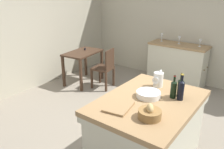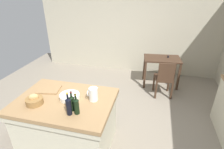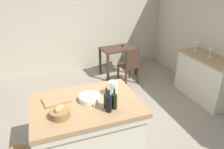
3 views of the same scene
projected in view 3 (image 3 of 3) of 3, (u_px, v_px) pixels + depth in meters
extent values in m
plane|color=gray|center=(104.00, 121.00, 3.77)|extent=(6.76, 6.76, 0.00)
cube|color=#B2AA93|center=(73.00, 24.00, 5.43)|extent=(5.32, 0.12, 2.60)
cube|color=#99754C|center=(86.00, 105.00, 2.75)|extent=(1.43, 1.03, 0.06)
cube|color=beige|center=(86.00, 109.00, 2.78)|extent=(1.41, 1.01, 0.08)
cube|color=beige|center=(88.00, 130.00, 2.93)|extent=(1.35, 0.95, 0.82)
cube|color=#99754C|center=(208.00, 58.00, 4.15)|extent=(0.52, 1.29, 0.04)
cube|color=beige|center=(204.00, 79.00, 4.35)|extent=(0.49, 1.26, 0.89)
cube|color=#3D281C|center=(118.00, 48.00, 5.33)|extent=(0.96, 0.66, 0.04)
cube|color=#3D281C|center=(108.00, 68.00, 5.12)|extent=(0.06, 0.06, 0.72)
cube|color=#3D281C|center=(136.00, 62.00, 5.46)|extent=(0.06, 0.06, 0.72)
cube|color=#3D281C|center=(100.00, 61.00, 5.52)|extent=(0.06, 0.06, 0.72)
cube|color=#3D281C|center=(127.00, 57.00, 5.85)|extent=(0.06, 0.06, 0.72)
cylinder|color=black|center=(122.00, 46.00, 5.41)|extent=(0.04, 0.04, 0.05)
cube|color=#3D281C|center=(128.00, 65.00, 5.02)|extent=(0.46, 0.46, 0.04)
cube|color=#3D281C|center=(133.00, 59.00, 4.78)|extent=(0.36, 0.09, 0.42)
cube|color=#3D281C|center=(130.00, 70.00, 5.34)|extent=(0.05, 0.05, 0.43)
cube|color=#3D281C|center=(118.00, 73.00, 5.18)|extent=(0.05, 0.05, 0.43)
cube|color=#3D281C|center=(138.00, 75.00, 5.05)|extent=(0.05, 0.05, 0.43)
cube|color=#3D281C|center=(126.00, 79.00, 4.89)|extent=(0.05, 0.05, 0.43)
cylinder|color=white|center=(113.00, 88.00, 2.90)|extent=(0.13, 0.13, 0.20)
cone|color=white|center=(117.00, 80.00, 2.88)|extent=(0.07, 0.04, 0.06)
torus|color=white|center=(108.00, 88.00, 2.88)|extent=(0.02, 0.10, 0.10)
cylinder|color=white|center=(90.00, 98.00, 2.78)|extent=(0.29, 0.29, 0.07)
cylinder|color=olive|center=(60.00, 114.00, 2.44)|extent=(0.24, 0.24, 0.09)
ellipsoid|color=tan|center=(59.00, 109.00, 2.41)|extent=(0.15, 0.13, 0.10)
cube|color=#99754C|center=(56.00, 100.00, 2.77)|extent=(0.38, 0.31, 0.02)
cylinder|color=black|center=(114.00, 102.00, 2.58)|extent=(0.07, 0.07, 0.20)
cone|color=black|center=(114.00, 94.00, 2.53)|extent=(0.07, 0.07, 0.02)
cylinder|color=black|center=(114.00, 91.00, 2.51)|extent=(0.03, 0.03, 0.07)
cylinder|color=#B29933|center=(114.00, 88.00, 2.50)|extent=(0.03, 0.03, 0.01)
cylinder|color=black|center=(107.00, 101.00, 2.60)|extent=(0.07, 0.07, 0.20)
cone|color=black|center=(107.00, 94.00, 2.55)|extent=(0.07, 0.07, 0.02)
cylinder|color=black|center=(106.00, 90.00, 2.53)|extent=(0.03, 0.03, 0.07)
cylinder|color=maroon|center=(106.00, 88.00, 2.52)|extent=(0.03, 0.03, 0.01)
cylinder|color=black|center=(109.00, 104.00, 2.51)|extent=(0.07, 0.07, 0.22)
cone|color=black|center=(109.00, 95.00, 2.46)|extent=(0.07, 0.07, 0.03)
cylinder|color=black|center=(109.00, 91.00, 2.44)|extent=(0.03, 0.03, 0.08)
cylinder|color=#B29933|center=(109.00, 89.00, 2.42)|extent=(0.03, 0.03, 0.01)
cylinder|color=white|center=(209.00, 57.00, 4.16)|extent=(0.06, 0.06, 0.00)
cylinder|color=white|center=(210.00, 55.00, 4.15)|extent=(0.01, 0.01, 0.07)
cone|color=white|center=(211.00, 51.00, 4.11)|extent=(0.07, 0.07, 0.10)
cylinder|color=white|center=(195.00, 51.00, 4.52)|extent=(0.06, 0.06, 0.00)
cylinder|color=white|center=(195.00, 49.00, 4.51)|extent=(0.01, 0.01, 0.07)
cone|color=white|center=(196.00, 45.00, 4.47)|extent=(0.07, 0.07, 0.11)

